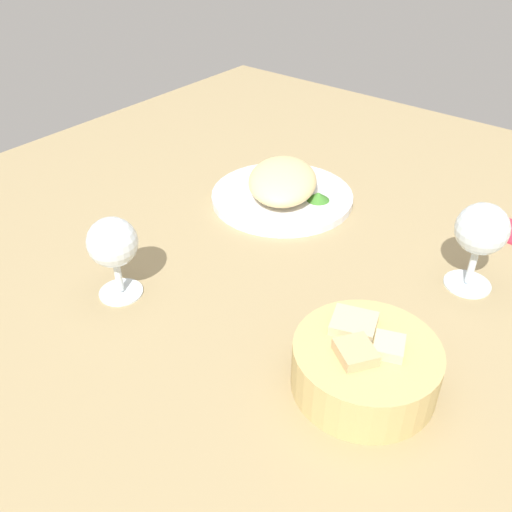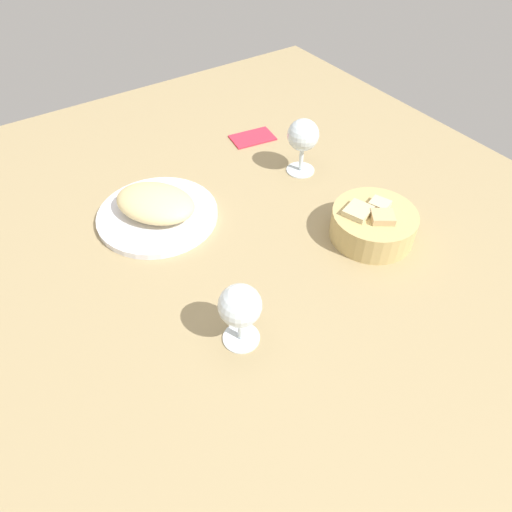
# 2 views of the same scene
# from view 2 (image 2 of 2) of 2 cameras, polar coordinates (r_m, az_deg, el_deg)

# --- Properties ---
(ground_plane) EXTENTS (1.40, 1.40, 0.02)m
(ground_plane) POSITION_cam_2_polar(r_m,az_deg,el_deg) (0.97, -2.90, 3.30)
(ground_plane) COLOR tan
(plate) EXTENTS (0.25, 0.25, 0.01)m
(plate) POSITION_cam_2_polar(r_m,az_deg,el_deg) (1.00, -12.06, 4.98)
(plate) COLOR white
(plate) RESTS_ON ground_plane
(omelette) EXTENTS (0.21, 0.20, 0.05)m
(omelette) POSITION_cam_2_polar(r_m,az_deg,el_deg) (0.98, -12.34, 6.44)
(omelette) COLOR beige
(omelette) RESTS_ON plate
(lettuce_garnish) EXTENTS (0.04, 0.04, 0.01)m
(lettuce_garnish) POSITION_cam_2_polar(r_m,az_deg,el_deg) (1.02, -9.48, 7.53)
(lettuce_garnish) COLOR #3C7B2A
(lettuce_garnish) RESTS_ON plate
(bread_basket) EXTENTS (0.17, 0.17, 0.07)m
(bread_basket) POSITION_cam_2_polar(r_m,az_deg,el_deg) (0.95, 14.21, 3.88)
(bread_basket) COLOR tan
(bread_basket) RESTS_ON ground_plane
(wine_glass_near) EXTENTS (0.07, 0.07, 0.12)m
(wine_glass_near) POSITION_cam_2_polar(r_m,az_deg,el_deg) (0.71, -1.99, -6.45)
(wine_glass_near) COLOR silver
(wine_glass_near) RESTS_ON ground_plane
(wine_glass_far) EXTENTS (0.07, 0.07, 0.13)m
(wine_glass_far) POSITION_cam_2_polar(r_m,az_deg,el_deg) (1.08, 5.84, 14.37)
(wine_glass_far) COLOR silver
(wine_glass_far) RESTS_ON ground_plane
(folded_napkin) EXTENTS (0.09, 0.12, 0.01)m
(folded_napkin) POSITION_cam_2_polar(r_m,az_deg,el_deg) (1.24, -0.43, 14.51)
(folded_napkin) COLOR red
(folded_napkin) RESTS_ON ground_plane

